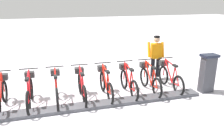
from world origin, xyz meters
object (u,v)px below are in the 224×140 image
(bike_docked_2, at_px, (128,81))
(bike_docked_7, at_px, (1,95))
(bike_docked_3, at_px, (106,84))
(worker_near_rack, at_px, (156,56))
(bike_docked_4, at_px, (82,86))
(payment_kiosk, at_px, (207,73))
(bike_docked_1, at_px, (149,79))
(bike_docked_5, at_px, (56,89))
(bike_docked_0, at_px, (170,77))
(bike_docked_6, at_px, (30,92))

(bike_docked_2, bearing_deg, bike_docked_7, 90.00)
(bike_docked_3, xyz_separation_m, worker_near_rack, (1.07, -2.25, 0.48))
(bike_docked_4, bearing_deg, payment_kiosk, -98.01)
(bike_docked_1, height_order, bike_docked_2, same)
(payment_kiosk, height_order, worker_near_rack, worker_near_rack)
(bike_docked_5, xyz_separation_m, bike_docked_7, (0.00, 1.51, 0.00))
(bike_docked_7, bearing_deg, bike_docked_0, -90.00)
(bike_docked_6, distance_m, bike_docked_7, 0.76)
(bike_docked_4, height_order, bike_docked_6, same)
(bike_docked_1, height_order, worker_near_rack, worker_near_rack)
(bike_docked_5, relative_size, bike_docked_6, 1.00)
(bike_docked_2, xyz_separation_m, bike_docked_3, (0.00, 0.76, 0.00))
(payment_kiosk, xyz_separation_m, bike_docked_4, (0.57, 4.06, -0.24))
(bike_docked_0, height_order, bike_docked_4, same)
(bike_docked_2, bearing_deg, payment_kiosk, -102.63)
(bike_docked_0, height_order, bike_docked_7, same)
(bike_docked_7, bearing_deg, bike_docked_3, -90.00)
(bike_docked_5, bearing_deg, bike_docked_2, -90.00)
(payment_kiosk, relative_size, bike_docked_1, 0.74)
(bike_docked_1, height_order, bike_docked_5, same)
(payment_kiosk, distance_m, bike_docked_6, 5.61)
(bike_docked_1, relative_size, bike_docked_6, 1.00)
(bike_docked_2, relative_size, bike_docked_5, 1.00)
(bike_docked_3, relative_size, bike_docked_5, 1.00)
(payment_kiosk, relative_size, worker_near_rack, 0.77)
(bike_docked_4, bearing_deg, worker_near_rack, -70.49)
(bike_docked_0, bearing_deg, bike_docked_3, 90.00)
(worker_near_rack, bearing_deg, bike_docked_4, 109.51)
(payment_kiosk, bearing_deg, bike_docked_5, 83.24)
(bike_docked_4, bearing_deg, bike_docked_6, 90.00)
(payment_kiosk, bearing_deg, bike_docked_6, 84.15)
(bike_docked_2, distance_m, bike_docked_3, 0.76)
(bike_docked_2, distance_m, bike_docked_7, 3.78)
(bike_docked_6, height_order, worker_near_rack, worker_near_rack)
(bike_docked_4, bearing_deg, bike_docked_5, 90.00)
(payment_kiosk, bearing_deg, bike_docked_4, 81.99)
(bike_docked_0, xyz_separation_m, bike_docked_3, (0.00, 2.27, 0.00))
(bike_docked_6, bearing_deg, bike_docked_2, -90.00)
(bike_docked_3, xyz_separation_m, bike_docked_5, (0.00, 1.51, 0.00))
(bike_docked_1, bearing_deg, bike_docked_4, 90.00)
(bike_docked_0, relative_size, bike_docked_6, 1.00)
(bike_docked_2, bearing_deg, bike_docked_0, -90.00)
(payment_kiosk, xyz_separation_m, bike_docked_7, (0.57, 6.33, -0.24))
(bike_docked_2, bearing_deg, bike_docked_6, 90.00)
(bike_docked_1, xyz_separation_m, worker_near_rack, (1.07, -0.74, 0.48))
(bike_docked_0, bearing_deg, worker_near_rack, 0.85)
(bike_docked_3, relative_size, worker_near_rack, 1.04)
(bike_docked_5, bearing_deg, bike_docked_0, -90.00)
(bike_docked_3, xyz_separation_m, bike_docked_4, (0.00, 0.76, 0.00))
(bike_docked_0, relative_size, bike_docked_7, 1.00)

